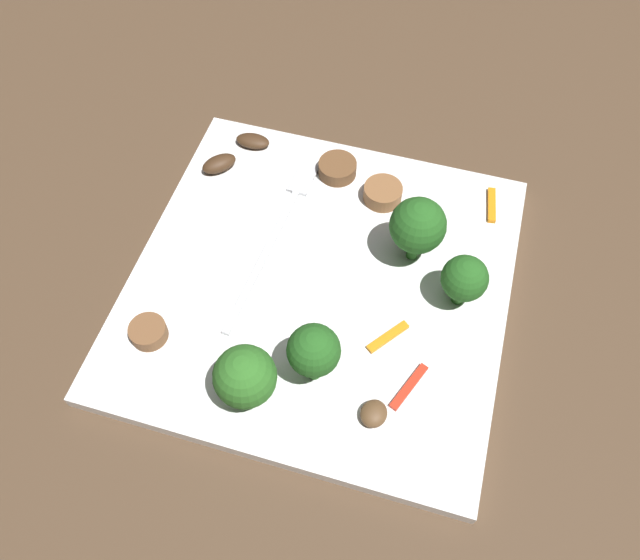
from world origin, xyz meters
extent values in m
plane|color=#4C3826|center=(0.00, 0.00, 0.00)|extent=(1.40, 1.40, 0.00)
cube|color=white|center=(0.00, 0.00, 0.01)|extent=(0.29, 0.29, 0.01)
cube|color=silver|center=(0.01, 0.05, 0.01)|extent=(0.15, 0.02, 0.00)
cube|color=silver|center=(0.10, 0.04, 0.01)|extent=(0.04, 0.02, 0.00)
cylinder|color=#347525|center=(-0.11, 0.02, 0.02)|extent=(0.01, 0.01, 0.02)
sphere|color=#2D6B23|center=(-0.11, 0.02, 0.04)|extent=(0.04, 0.04, 0.04)
cylinder|color=#296420|center=(0.01, -0.11, 0.02)|extent=(0.01, 0.01, 0.02)
sphere|color=#235B1E|center=(0.01, -0.11, 0.04)|extent=(0.04, 0.04, 0.04)
cylinder|color=#296420|center=(0.04, -0.06, 0.03)|extent=(0.01, 0.01, 0.03)
sphere|color=#235B1E|center=(0.04, -0.06, 0.05)|extent=(0.04, 0.04, 0.04)
cylinder|color=#296420|center=(-0.08, -0.02, 0.03)|extent=(0.01, 0.01, 0.03)
sphere|color=#235B1E|center=(-0.08, -0.02, 0.05)|extent=(0.04, 0.04, 0.04)
cylinder|color=brown|center=(0.09, -0.03, 0.02)|extent=(0.04, 0.04, 0.01)
cylinder|color=brown|center=(0.11, 0.02, 0.02)|extent=(0.04, 0.04, 0.01)
cylinder|color=brown|center=(-0.08, 0.11, 0.02)|extent=(0.04, 0.04, 0.01)
ellipsoid|color=#422B19|center=(0.12, 0.10, 0.02)|extent=(0.02, 0.03, 0.01)
ellipsoid|color=brown|center=(-0.10, -0.07, 0.02)|extent=(0.02, 0.02, 0.01)
ellipsoid|color=#422B19|center=(0.09, 0.12, 0.02)|extent=(0.03, 0.03, 0.01)
cube|color=orange|center=(0.11, -0.12, 0.01)|extent=(0.04, 0.01, 0.00)
cube|color=red|center=(-0.07, -0.09, 0.01)|extent=(0.04, 0.02, 0.00)
cube|color=orange|center=(-0.04, -0.06, 0.01)|extent=(0.03, 0.03, 0.00)
camera|label=1|loc=(-0.25, -0.07, 0.43)|focal=35.54mm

